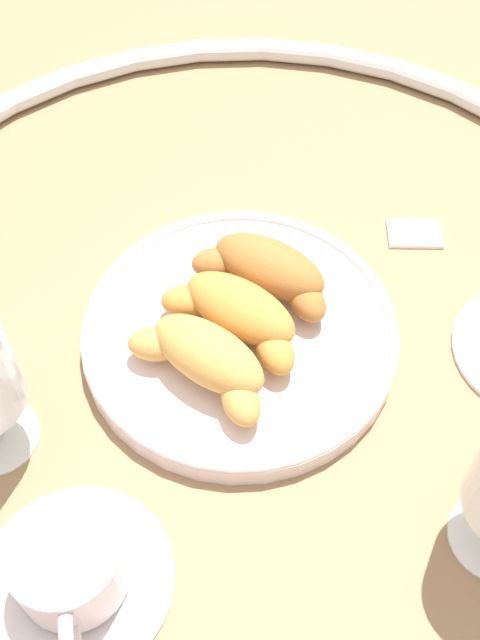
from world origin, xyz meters
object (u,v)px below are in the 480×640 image
object	(u,v)px
croissant_small	(238,313)
pastry_plate	(240,332)
sugar_packet	(415,232)
croissant_large	(267,271)
croissant_extra	(206,359)
coffee_cup_far	(71,570)

from	to	relation	value
croissant_small	pastry_plate	bearing A→B (deg)	-121.75
croissant_small	sugar_packet	bearing A→B (deg)	-140.13
pastry_plate	sugar_packet	xyz separation A→B (m)	(-0.16, -0.13, -0.01)
croissant_large	croissant_extra	bearing A→B (deg)	64.07
pastry_plate	coffee_cup_far	bearing A→B (deg)	64.18
croissant_extra	coffee_cup_far	distance (m)	0.18
coffee_cup_far	sugar_packet	world-z (taller)	coffee_cup_far
pastry_plate	coffee_cup_far	size ratio (longest dim) A/B	1.93
croissant_extra	pastry_plate	bearing A→B (deg)	-116.21
croissant_small	sugar_packet	world-z (taller)	croissant_small
pastry_plate	croissant_small	bearing A→B (deg)	58.25
croissant_large	croissant_small	world-z (taller)	same
pastry_plate	croissant_large	size ratio (longest dim) A/B	2.13
croissant_small	croissant_extra	distance (m)	0.05
croissant_large	croissant_small	bearing A→B (deg)	64.00
pastry_plate	croissant_extra	size ratio (longest dim) A/B	2.19
croissant_small	croissant_extra	bearing A→B (deg)	64.15
sugar_packet	pastry_plate	bearing A→B (deg)	37.31
pastry_plate	croissant_small	distance (m)	0.03
pastry_plate	croissant_small	xyz separation A→B (m)	(0.00, 0.00, 0.03)
croissant_large	croissant_small	size ratio (longest dim) A/B	1.02
pastry_plate	coffee_cup_far	xyz separation A→B (m)	(0.10, 0.21, 0.01)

